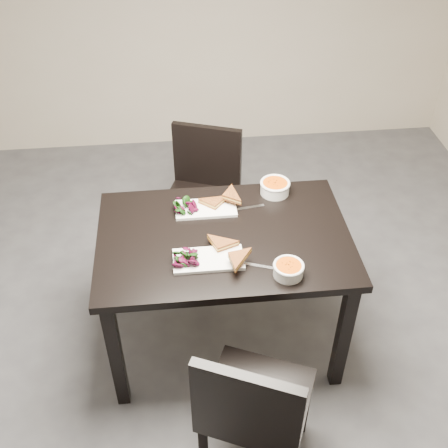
# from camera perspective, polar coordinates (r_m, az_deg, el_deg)

# --- Properties ---
(ground) EXTENTS (5.00, 5.00, 0.00)m
(ground) POSITION_cam_1_polar(r_m,az_deg,el_deg) (2.94, -8.27, -17.66)
(ground) COLOR #47474C
(ground) RESTS_ON ground
(room_shell) EXTENTS (5.02, 5.02, 2.81)m
(room_shell) POSITION_cam_1_polar(r_m,az_deg,el_deg) (1.73, -14.12, 17.48)
(room_shell) COLOR beige
(room_shell) RESTS_ON ground
(table) EXTENTS (1.20, 0.80, 0.75)m
(table) POSITION_cam_1_polar(r_m,az_deg,el_deg) (2.67, -0.00, -2.79)
(table) COLOR black
(table) RESTS_ON ground
(chair_near) EXTENTS (0.55, 0.55, 0.85)m
(chair_near) POSITION_cam_1_polar(r_m,az_deg,el_deg) (2.32, 3.00, -18.48)
(chair_near) COLOR black
(chair_near) RESTS_ON ground
(chair_far) EXTENTS (0.54, 0.54, 0.85)m
(chair_far) POSITION_cam_1_polar(r_m,az_deg,el_deg) (3.36, -2.20, 3.69)
(chair_far) COLOR black
(chair_far) RESTS_ON ground
(plate_near) EXTENTS (0.32, 0.16, 0.02)m
(plate_near) POSITION_cam_1_polar(r_m,az_deg,el_deg) (2.47, -1.63, -3.69)
(plate_near) COLOR white
(plate_near) RESTS_ON table
(sandwich_near) EXTENTS (0.19, 0.17, 0.05)m
(sandwich_near) POSITION_cam_1_polar(r_m,az_deg,el_deg) (2.46, -0.17, -2.78)
(sandwich_near) COLOR #94521F
(sandwich_near) RESTS_ON plate_near
(salad_near) EXTENTS (0.10, 0.09, 0.04)m
(salad_near) POSITION_cam_1_polar(r_m,az_deg,el_deg) (2.45, -3.98, -3.34)
(salad_near) COLOR black
(salad_near) RESTS_ON plate_near
(soup_bowl_near) EXTENTS (0.14, 0.14, 0.06)m
(soup_bowl_near) POSITION_cam_1_polar(r_m,az_deg,el_deg) (2.40, 6.69, -4.65)
(soup_bowl_near) COLOR white
(soup_bowl_near) RESTS_ON table
(cutlery_near) EXTENTS (0.17, 0.08, 0.00)m
(cutlery_near) POSITION_cam_1_polar(r_m,az_deg,el_deg) (2.45, 3.36, -4.30)
(cutlery_near) COLOR silver
(cutlery_near) RESTS_ON table
(plate_far) EXTENTS (0.30, 0.15, 0.02)m
(plate_far) POSITION_cam_1_polar(r_m,az_deg,el_deg) (2.75, -1.90, 1.61)
(plate_far) COLOR white
(plate_far) RESTS_ON table
(sandwich_far) EXTENTS (0.18, 0.19, 0.05)m
(sandwich_far) POSITION_cam_1_polar(r_m,az_deg,el_deg) (2.73, -0.52, 2.04)
(sandwich_far) COLOR #94521F
(sandwich_far) RESTS_ON plate_far
(salad_far) EXTENTS (0.09, 0.09, 0.04)m
(salad_far) POSITION_cam_1_polar(r_m,az_deg,el_deg) (2.73, -4.00, 1.94)
(salad_far) COLOR black
(salad_far) RESTS_ON plate_far
(soup_bowl_far) EXTENTS (0.16, 0.16, 0.07)m
(soup_bowl_far) POSITION_cam_1_polar(r_m,az_deg,el_deg) (2.86, 5.30, 3.87)
(soup_bowl_far) COLOR white
(soup_bowl_far) RESTS_ON table
(cutlery_far) EXTENTS (0.18, 0.04, 0.00)m
(cutlery_far) POSITION_cam_1_polar(r_m,az_deg,el_deg) (2.77, 2.38, 1.68)
(cutlery_far) COLOR silver
(cutlery_far) RESTS_ON table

